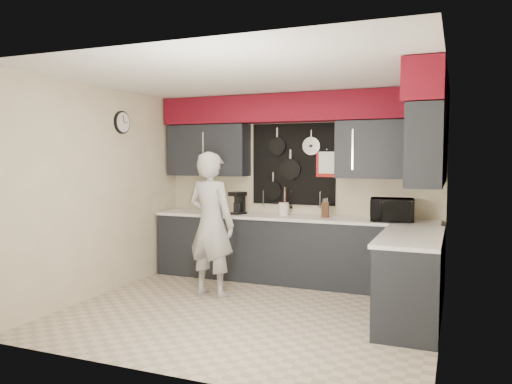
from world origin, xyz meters
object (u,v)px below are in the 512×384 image
at_px(microwave, 392,210).
at_px(knife_block, 325,210).
at_px(coffee_maker, 238,202).
at_px(person, 211,224).
at_px(utensil_crock, 284,209).

height_order(microwave, knife_block, microwave).
relative_size(microwave, knife_block, 2.59).
bearing_deg(coffee_maker, person, -66.73).
xyz_separation_m(microwave, utensil_crock, (-1.47, 0.10, -0.06)).
relative_size(knife_block, person, 0.11).
height_order(utensil_crock, person, person).
height_order(microwave, utensil_crock, microwave).
distance_m(microwave, coffee_maker, 2.12).
bearing_deg(microwave, coffee_maker, 172.24).
bearing_deg(microwave, utensil_crock, 169.10).
height_order(knife_block, coffee_maker, coffee_maker).
relative_size(microwave, utensil_crock, 2.93).
distance_m(utensil_crock, coffee_maker, 0.66).
distance_m(microwave, utensil_crock, 1.47).
xyz_separation_m(utensil_crock, coffee_maker, (-0.66, -0.07, 0.07)).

